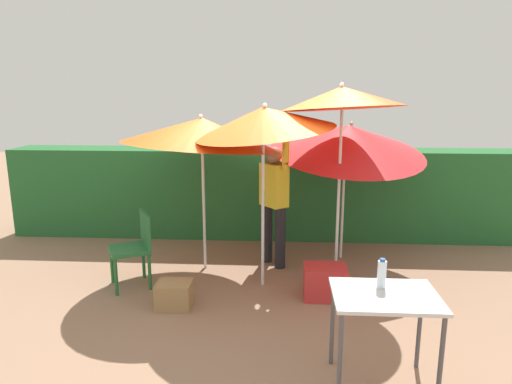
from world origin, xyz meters
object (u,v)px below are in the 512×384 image
(umbrella_navy, at_px, (348,139))
(chair_plastic, at_px, (135,245))
(umbrella_orange, at_px, (264,120))
(folding_table, at_px, (385,306))
(crate_cardboard, at_px, (174,295))
(umbrella_rainbow, at_px, (201,132))
(umbrella_yellow, at_px, (342,98))
(person_vendor, at_px, (274,197))
(cooler_box, at_px, (325,282))
(bottle_water, at_px, (382,274))

(umbrella_navy, height_order, chair_plastic, umbrella_navy)
(umbrella_orange, relative_size, folding_table, 2.83)
(umbrella_navy, relative_size, crate_cardboard, 5.66)
(folding_table, bearing_deg, umbrella_orange, 118.85)
(umbrella_navy, xyz_separation_m, crate_cardboard, (-2.02, -1.65, -1.53))
(crate_cardboard, bearing_deg, umbrella_rainbow, 83.56)
(chair_plastic, bearing_deg, umbrella_navy, 23.06)
(umbrella_orange, distance_m, folding_table, 2.47)
(umbrella_rainbow, relative_size, umbrella_yellow, 0.86)
(umbrella_orange, distance_m, person_vendor, 1.25)
(umbrella_yellow, height_order, person_vendor, umbrella_yellow)
(umbrella_yellow, relative_size, crate_cardboard, 6.51)
(umbrella_orange, bearing_deg, cooler_box, -23.25)
(crate_cardboard, bearing_deg, umbrella_orange, 34.16)
(cooler_box, height_order, bottle_water, bottle_water)
(crate_cardboard, distance_m, folding_table, 2.35)
(cooler_box, distance_m, crate_cardboard, 1.68)
(folding_table, bearing_deg, bottle_water, 95.21)
(person_vendor, bearing_deg, umbrella_rainbow, -170.01)
(person_vendor, bearing_deg, umbrella_orange, -98.88)
(umbrella_rainbow, relative_size, chair_plastic, 2.34)
(umbrella_orange, distance_m, umbrella_yellow, 0.97)
(umbrella_navy, distance_m, bottle_water, 2.84)
(person_vendor, xyz_separation_m, bottle_water, (0.90, -2.40, -0.04))
(umbrella_navy, relative_size, person_vendor, 1.12)
(umbrella_orange, height_order, umbrella_navy, umbrella_orange)
(umbrella_rainbow, relative_size, crate_cardboard, 5.58)
(chair_plastic, bearing_deg, cooler_box, -5.31)
(crate_cardboard, bearing_deg, chair_plastic, 137.54)
(chair_plastic, bearing_deg, umbrella_yellow, 9.48)
(umbrella_orange, distance_m, bottle_water, 2.27)
(chair_plastic, height_order, crate_cardboard, chair_plastic)
(umbrella_rainbow, distance_m, umbrella_navy, 1.96)
(cooler_box, bearing_deg, crate_cardboard, -168.68)
(person_vendor, relative_size, cooler_box, 3.95)
(person_vendor, distance_m, cooler_box, 1.37)
(umbrella_yellow, xyz_separation_m, crate_cardboard, (-1.83, -0.94, -2.07))
(umbrella_navy, xyz_separation_m, chair_plastic, (-2.61, -1.11, -1.16))
(chair_plastic, distance_m, folding_table, 3.08)
(umbrella_navy, bearing_deg, person_vendor, -161.17)
(umbrella_rainbow, xyz_separation_m, chair_plastic, (-0.72, -0.62, -1.29))
(cooler_box, bearing_deg, person_vendor, 121.56)
(umbrella_yellow, relative_size, cooler_box, 5.11)
(umbrella_yellow, distance_m, person_vendor, 1.55)
(chair_plastic, xyz_separation_m, crate_cardboard, (0.59, -0.54, -0.37))
(umbrella_rainbow, bearing_deg, folding_table, -52.36)
(umbrella_rainbow, bearing_deg, cooler_box, -28.51)
(umbrella_orange, bearing_deg, folding_table, -61.15)
(umbrella_yellow, bearing_deg, crate_cardboard, -152.77)
(umbrella_rainbow, height_order, folding_table, umbrella_rainbow)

